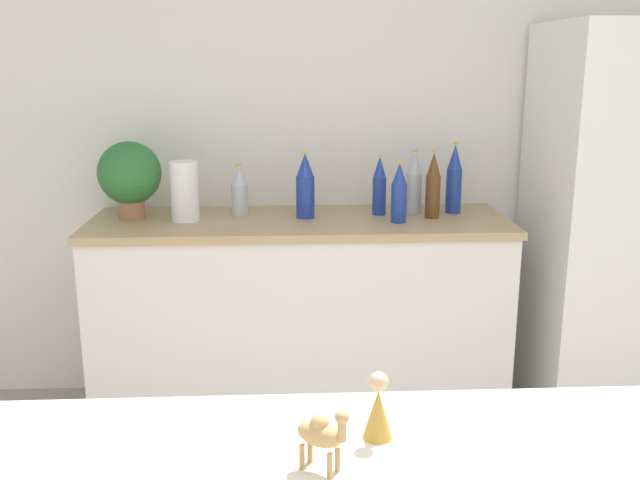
{
  "coord_description": "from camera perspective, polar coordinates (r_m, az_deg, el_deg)",
  "views": [
    {
      "loc": [
        -0.38,
        -0.69,
        1.62
      ],
      "look_at": [
        -0.28,
        1.39,
        1.09
      ],
      "focal_mm": 40.0,
      "sensor_mm": 36.0,
      "label": 1
    }
  ],
  "objects": [
    {
      "name": "wall_back",
      "position": [
        3.46,
        3.45,
        8.46
      ],
      "size": [
        8.0,
        0.06,
        2.55
      ],
      "color": "silver",
      "rests_on": "ground_plane"
    },
    {
      "name": "back_counter",
      "position": [
        3.3,
        -1.61,
        -6.22
      ],
      "size": [
        1.85,
        0.63,
        0.94
      ],
      "color": "silver",
      "rests_on": "ground_plane"
    },
    {
      "name": "refrigerator",
      "position": [
        3.5,
        23.89,
        0.94
      ],
      "size": [
        0.87,
        0.69,
        1.78
      ],
      "color": "white",
      "rests_on": "ground_plane"
    },
    {
      "name": "potted_plant",
      "position": [
        3.24,
        -14.99,
        5.04
      ],
      "size": [
        0.28,
        0.28,
        0.34
      ],
      "color": "#9E6B47",
      "rests_on": "back_counter"
    },
    {
      "name": "paper_towel_roll",
      "position": [
        3.15,
        -10.78,
        3.85
      ],
      "size": [
        0.12,
        0.12,
        0.26
      ],
      "color": "white",
      "rests_on": "back_counter"
    },
    {
      "name": "back_bottle_0",
      "position": [
        3.32,
        10.68,
        4.78
      ],
      "size": [
        0.07,
        0.07,
        0.32
      ],
      "color": "navy",
      "rests_on": "back_counter"
    },
    {
      "name": "back_bottle_1",
      "position": [
        3.16,
        -1.19,
        4.32
      ],
      "size": [
        0.08,
        0.08,
        0.3
      ],
      "color": "navy",
      "rests_on": "back_counter"
    },
    {
      "name": "back_bottle_2",
      "position": [
        3.09,
        6.34,
        3.73
      ],
      "size": [
        0.07,
        0.07,
        0.27
      ],
      "color": "navy",
      "rests_on": "back_counter"
    },
    {
      "name": "back_bottle_3",
      "position": [
        3.24,
        4.77,
        4.31
      ],
      "size": [
        0.06,
        0.06,
        0.27
      ],
      "color": "navy",
      "rests_on": "back_counter"
    },
    {
      "name": "back_bottle_4",
      "position": [
        3.23,
        -6.46,
        3.88
      ],
      "size": [
        0.07,
        0.07,
        0.23
      ],
      "color": "#B2B7BC",
      "rests_on": "back_counter"
    },
    {
      "name": "back_bottle_5",
      "position": [
        3.28,
        7.54,
        4.53
      ],
      "size": [
        0.07,
        0.07,
        0.29
      ],
      "color": "#B2B7BC",
      "rests_on": "back_counter"
    },
    {
      "name": "back_bottle_6",
      "position": [
        3.19,
        9.03,
        4.29
      ],
      "size": [
        0.06,
        0.06,
        0.3
      ],
      "color": "brown",
      "rests_on": "back_counter"
    },
    {
      "name": "camel_figurine",
      "position": [
        1.19,
        0.15,
        -15.17
      ],
      "size": [
        0.09,
        0.08,
        0.12
      ],
      "color": "tan",
      "rests_on": "bar_counter"
    },
    {
      "name": "wise_man_figurine_blue",
      "position": [
        1.29,
        4.67,
        -13.39
      ],
      "size": [
        0.05,
        0.05,
        0.13
      ],
      "color": "#B28933",
      "rests_on": "bar_counter"
    }
  ]
}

